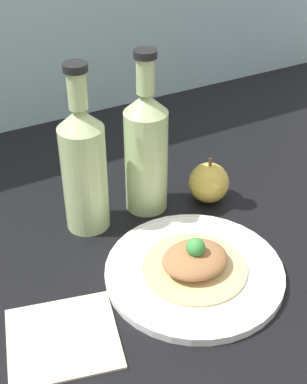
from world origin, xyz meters
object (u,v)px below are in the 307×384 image
Objects in this scene: cider_bottle_left at (84,166)px; apple at (209,183)px; cider_bottle_right at (146,149)px; plated_food at (195,261)px; plate at (194,271)px.

cider_bottle_left reaches higher than apple.
cider_bottle_left and cider_bottle_right have the same top height.
cider_bottle_left is 1.00× the size of cider_bottle_right.
cider_bottle_left is (-9.50, 19.99, 9.05)cm from plated_food.
plated_food is 1.83× the size of apple.
plated_food is 23.91cm from cider_bottle_left.
apple is at bearing -9.62° from cider_bottle_left.
apple reaches higher than plate.
plate is 23.00cm from cider_bottle_right.
plate is at bearing 0.00° from plated_food.
apple is (11.01, -3.83, -8.27)cm from cider_bottle_right.
cider_bottle_left is 11.59cm from cider_bottle_right.
apple is at bearing 50.95° from plate.
cider_bottle_right reaches higher than plate.
apple is at bearing -19.18° from cider_bottle_right.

